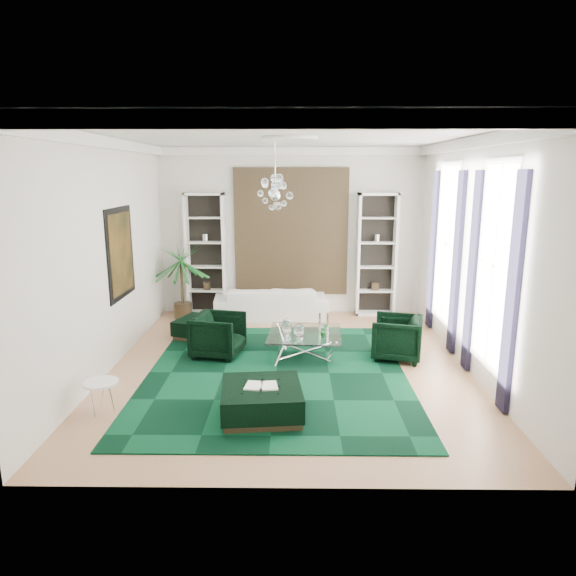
{
  "coord_description": "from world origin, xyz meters",
  "views": [
    {
      "loc": [
        0.07,
        -8.28,
        3.23
      ],
      "look_at": [
        -0.03,
        0.5,
        1.25
      ],
      "focal_mm": 32.0,
      "sensor_mm": 36.0,
      "label": 1
    }
  ],
  "objects_px": {
    "ottoman_side": "(201,328)",
    "side_table": "(102,398)",
    "armchair_left": "(218,335)",
    "palm": "(181,271)",
    "sofa": "(271,303)",
    "ottoman_front": "(262,401)",
    "armchair_right": "(397,338)",
    "coffee_table": "(305,345)"
  },
  "relations": [
    {
      "from": "ottoman_front",
      "to": "palm",
      "type": "bearing_deg",
      "value": 113.6
    },
    {
      "from": "coffee_table",
      "to": "ottoman_side",
      "type": "bearing_deg",
      "value": 152.42
    },
    {
      "from": "armchair_right",
      "to": "palm",
      "type": "distance_m",
      "value": 5.06
    },
    {
      "from": "sofa",
      "to": "coffee_table",
      "type": "xyz_separation_m",
      "value": [
        0.72,
        -2.47,
        -0.15
      ]
    },
    {
      "from": "armchair_right",
      "to": "ottoman_front",
      "type": "xyz_separation_m",
      "value": [
        -2.26,
        -2.24,
        -0.17
      ]
    },
    {
      "from": "armchair_right",
      "to": "coffee_table",
      "type": "bearing_deg",
      "value": -77.62
    },
    {
      "from": "sofa",
      "to": "coffee_table",
      "type": "bearing_deg",
      "value": 101.7
    },
    {
      "from": "side_table",
      "to": "armchair_right",
      "type": "bearing_deg",
      "value": 26.26
    },
    {
      "from": "armchair_left",
      "to": "palm",
      "type": "relative_size",
      "value": 0.39
    },
    {
      "from": "sofa",
      "to": "side_table",
      "type": "relative_size",
      "value": 5.37
    },
    {
      "from": "armchair_right",
      "to": "ottoman_side",
      "type": "relative_size",
      "value": 0.99
    },
    {
      "from": "ottoman_side",
      "to": "side_table",
      "type": "height_order",
      "value": "side_table"
    },
    {
      "from": "sofa",
      "to": "armchair_right",
      "type": "xyz_separation_m",
      "value": [
        2.35,
        -2.55,
        0.02
      ]
    },
    {
      "from": "armchair_left",
      "to": "ottoman_front",
      "type": "height_order",
      "value": "armchair_left"
    },
    {
      "from": "coffee_table",
      "to": "palm",
      "type": "xyz_separation_m",
      "value": [
        -2.71,
        2.44,
        0.86
      ]
    },
    {
      "from": "ottoman_side",
      "to": "sofa",
      "type": "bearing_deg",
      "value": 45.85
    },
    {
      "from": "armchair_right",
      "to": "ottoman_front",
      "type": "relative_size",
      "value": 0.79
    },
    {
      "from": "sofa",
      "to": "coffee_table",
      "type": "distance_m",
      "value": 2.58
    },
    {
      "from": "coffee_table",
      "to": "side_table",
      "type": "bearing_deg",
      "value": -141.21
    },
    {
      "from": "side_table",
      "to": "palm",
      "type": "relative_size",
      "value": 0.22
    },
    {
      "from": "sofa",
      "to": "ottoman_front",
      "type": "relative_size",
      "value": 2.36
    },
    {
      "from": "ottoman_front",
      "to": "ottoman_side",
      "type": "bearing_deg",
      "value": 112.96
    },
    {
      "from": "coffee_table",
      "to": "palm",
      "type": "distance_m",
      "value": 3.75
    },
    {
      "from": "armchair_left",
      "to": "ottoman_side",
      "type": "xyz_separation_m",
      "value": [
        -0.52,
        1.05,
        -0.2
      ]
    },
    {
      "from": "coffee_table",
      "to": "ottoman_front",
      "type": "relative_size",
      "value": 1.21
    },
    {
      "from": "armchair_right",
      "to": "coffee_table",
      "type": "distance_m",
      "value": 1.63
    },
    {
      "from": "sofa",
      "to": "palm",
      "type": "bearing_deg",
      "value": -3.78
    },
    {
      "from": "sofa",
      "to": "palm",
      "type": "distance_m",
      "value": 2.11
    },
    {
      "from": "armchair_left",
      "to": "palm",
      "type": "xyz_separation_m",
      "value": [
        -1.16,
        2.42,
        0.7
      ]
    },
    {
      "from": "sofa",
      "to": "palm",
      "type": "xyz_separation_m",
      "value": [
        -1.99,
        -0.03,
        0.72
      ]
    },
    {
      "from": "coffee_table",
      "to": "ottoman_front",
      "type": "height_order",
      "value": "coffee_table"
    },
    {
      "from": "armchair_left",
      "to": "ottoman_side",
      "type": "height_order",
      "value": "armchair_left"
    },
    {
      "from": "sofa",
      "to": "ottoman_front",
      "type": "bearing_deg",
      "value": 86.46
    },
    {
      "from": "armchair_left",
      "to": "palm",
      "type": "bearing_deg",
      "value": 37.74
    },
    {
      "from": "sofa",
      "to": "ottoman_front",
      "type": "distance_m",
      "value": 4.79
    },
    {
      "from": "sofa",
      "to": "armchair_right",
      "type": "height_order",
      "value": "armchair_right"
    },
    {
      "from": "sofa",
      "to": "palm",
      "type": "relative_size",
      "value": 1.16
    },
    {
      "from": "side_table",
      "to": "palm",
      "type": "height_order",
      "value": "palm"
    },
    {
      "from": "sofa",
      "to": "coffee_table",
      "type": "relative_size",
      "value": 1.96
    },
    {
      "from": "sofa",
      "to": "ottoman_side",
      "type": "height_order",
      "value": "sofa"
    },
    {
      "from": "sofa",
      "to": "palm",
      "type": "height_order",
      "value": "palm"
    },
    {
      "from": "armchair_left",
      "to": "palm",
      "type": "distance_m",
      "value": 2.77
    }
  ]
}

